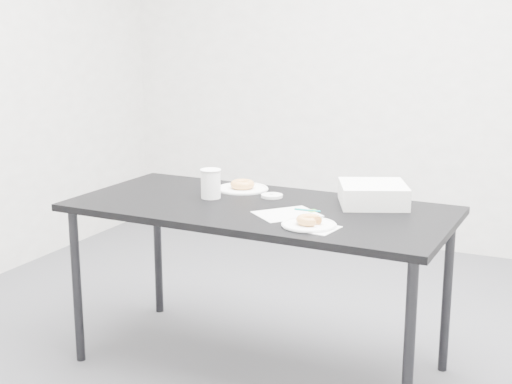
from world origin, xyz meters
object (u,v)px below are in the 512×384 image
at_px(donut_near, 309,220).
at_px(plate_far, 242,189).
at_px(pen, 307,210).
at_px(plate_near, 309,225).
at_px(donut_far, 242,184).
at_px(table, 259,218).
at_px(bakery_box, 373,194).
at_px(scorecard, 287,214).
at_px(coffee_cup, 211,184).

xyz_separation_m(donut_near, plate_far, (-0.52, 0.47, -0.02)).
bearing_deg(pen, plate_far, 146.46).
relative_size(plate_near, donut_far, 1.86).
relative_size(donut_near, donut_far, 0.88).
height_order(table, bakery_box, bakery_box).
bearing_deg(donut_far, donut_near, -42.20).
bearing_deg(donut_near, donut_far, 137.80).
xyz_separation_m(scorecard, coffee_cup, (-0.43, 0.12, 0.07)).
bearing_deg(plate_near, table, 145.15).
height_order(scorecard, bakery_box, bakery_box).
relative_size(table, scorecard, 6.76).
relative_size(donut_far, coffee_cup, 0.87).
relative_size(scorecard, plate_far, 1.00).
bearing_deg(table, donut_far, 130.60).
bearing_deg(table, pen, -0.59).
bearing_deg(donut_far, scorecard, -42.29).
bearing_deg(pen, bakery_box, 44.74).
bearing_deg(pen, plate_near, -70.21).
xyz_separation_m(table, pen, (0.23, -0.01, 0.06)).
bearing_deg(donut_far, coffee_cup, -104.24).
distance_m(plate_far, donut_far, 0.02).
bearing_deg(donut_near, plate_far, 137.80).
height_order(table, plate_far, plate_far).
bearing_deg(scorecard, plate_near, -1.54).
bearing_deg(coffee_cup, donut_near, -23.93).
bearing_deg(plate_far, donut_near, -42.20).
bearing_deg(coffee_cup, table, -7.70).
xyz_separation_m(donut_far, coffee_cup, (-0.06, -0.22, 0.04)).
xyz_separation_m(plate_near, bakery_box, (0.13, 0.45, 0.04)).
bearing_deg(plate_near, scorecard, 138.03).
bearing_deg(scorecard, donut_near, -1.54).
distance_m(pen, donut_near, 0.23).
relative_size(scorecard, pen, 2.15).
xyz_separation_m(plate_far, coffee_cup, (-0.06, -0.22, 0.06)).
height_order(scorecard, plate_near, plate_near).
height_order(table, pen, pen).
relative_size(scorecard, donut_far, 2.13).
distance_m(coffee_cup, bakery_box, 0.74).
xyz_separation_m(plate_far, donut_far, (0.00, 0.00, 0.02)).
relative_size(table, donut_far, 14.43).
xyz_separation_m(table, coffee_cup, (-0.26, 0.04, 0.13)).
relative_size(donut_near, coffee_cup, 0.76).
distance_m(scorecard, donut_far, 0.51).
bearing_deg(donut_near, coffee_cup, 156.07).
relative_size(scorecard, plate_near, 1.14).
distance_m(table, donut_far, 0.34).
distance_m(scorecard, coffee_cup, 0.45).
distance_m(pen, plate_far, 0.51).
bearing_deg(plate_far, plate_near, -42.20).
bearing_deg(donut_near, plate_near, 0.00).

